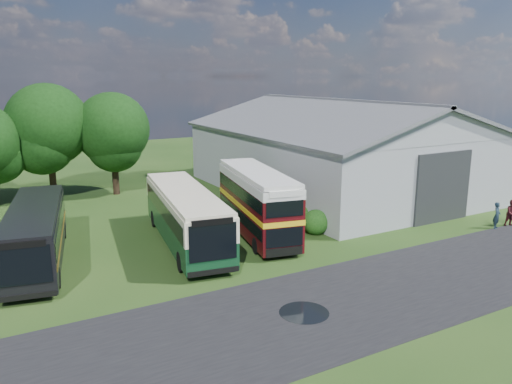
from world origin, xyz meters
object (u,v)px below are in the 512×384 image
bus_dark_single (36,233)px  storage_shed (337,144)px  bus_maroon_double (257,203)px  visitor_a (497,216)px  bus_green_single (186,216)px  visitor_b (512,213)px

bus_dark_single → storage_shed: bearing=25.0°
bus_maroon_double → visitor_a: bus_maroon_double is taller
bus_green_single → bus_maroon_double: size_ratio=1.23×
bus_green_single → visitor_a: 20.85m
visitor_b → bus_green_single: bearing=179.2°
storage_shed → bus_maroon_double: 15.50m
bus_maroon_double → bus_green_single: bearing=-175.5°
storage_shed → visitor_a: (1.95, -15.07, -3.26)m
storage_shed → bus_green_single: size_ratio=1.96×
visitor_a → visitor_b: 1.41m
bus_maroon_double → bus_dark_single: bearing=-175.7°
bus_maroon_double → visitor_a: (14.85, -6.71, -1.23)m
visitor_a → bus_dark_single: bearing=139.4°
bus_dark_single → visitor_a: bus_dark_single is taller
bus_green_single → visitor_a: (19.52, -7.27, -0.90)m
visitor_a → visitor_b: visitor_b is taller
storage_shed → visitor_a: 15.54m
bus_green_single → bus_maroon_double: 4.72m
visitor_b → bus_maroon_double: bearing=175.9°
bus_green_single → bus_dark_single: bearing=-178.5°
storage_shed → visitor_b: (3.35, -15.21, -3.25)m
bus_green_single → bus_maroon_double: (4.67, -0.56, 0.32)m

